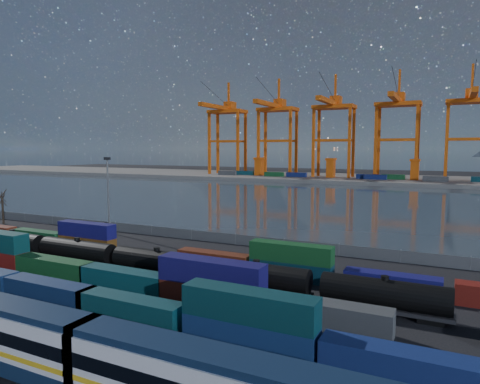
% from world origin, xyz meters
% --- Properties ---
extents(ground, '(700.00, 700.00, 0.00)m').
position_xyz_m(ground, '(0.00, 0.00, 0.00)').
color(ground, black).
rests_on(ground, ground).
extents(harbor_water, '(700.00, 700.00, 0.00)m').
position_xyz_m(harbor_water, '(0.00, 105.00, 0.01)').
color(harbor_water, '#2D3841').
rests_on(harbor_water, ground).
extents(far_quay, '(700.00, 70.00, 2.00)m').
position_xyz_m(far_quay, '(0.00, 210.00, 1.00)').
color(far_quay, '#514F4C').
rests_on(far_quay, ground).
extents(distant_mountains, '(2470.00, 1100.00, 520.00)m').
position_xyz_m(distant_mountains, '(63.02, 1600.00, 220.29)').
color(distant_mountains, '#1E2630').
rests_on(distant_mountains, ground).
extents(container_row_mid, '(142.18, 2.66, 5.67)m').
position_xyz_m(container_row_mid, '(-7.24, -2.61, 2.13)').
color(container_row_mid, '#46494C').
rests_on(container_row_mid, ground).
extents(container_row_north, '(140.62, 2.41, 5.14)m').
position_xyz_m(container_row_north, '(-7.80, 11.72, 1.71)').
color(container_row_north, '#102052').
rests_on(container_row_north, ground).
extents(tanker_string, '(107.38, 3.09, 4.42)m').
position_xyz_m(tanker_string, '(-15.90, 3.91, 2.22)').
color(tanker_string, black).
rests_on(tanker_string, ground).
extents(waterfront_fence, '(160.12, 0.12, 2.20)m').
position_xyz_m(waterfront_fence, '(-0.00, 28.00, 1.00)').
color(waterfront_fence, '#595B5E').
rests_on(waterfront_fence, ground).
extents(bare_tree, '(2.22, 2.31, 8.54)m').
position_xyz_m(bare_tree, '(-61.53, 23.21, 4.28)').
color(bare_tree, black).
rests_on(bare_tree, ground).
extents(yard_light_mast, '(1.60, 0.40, 16.60)m').
position_xyz_m(yard_light_mast, '(-30.00, 26.00, 9.30)').
color(yard_light_mast, slate).
rests_on(yard_light_mast, ground).
extents(gantry_cranes, '(198.61, 45.33, 61.38)m').
position_xyz_m(gantry_cranes, '(-7.50, 203.37, 37.63)').
color(gantry_cranes, '#DB550F').
rests_on(gantry_cranes, ground).
extents(quay_containers, '(172.58, 10.99, 2.60)m').
position_xyz_m(quay_containers, '(-11.00, 195.46, 3.30)').
color(quay_containers, navy).
rests_on(quay_containers, far_quay).
extents(straddle_carriers, '(140.00, 7.00, 11.10)m').
position_xyz_m(straddle_carriers, '(-2.50, 200.00, 7.82)').
color(straddle_carriers, '#DB550F').
rests_on(straddle_carriers, far_quay).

